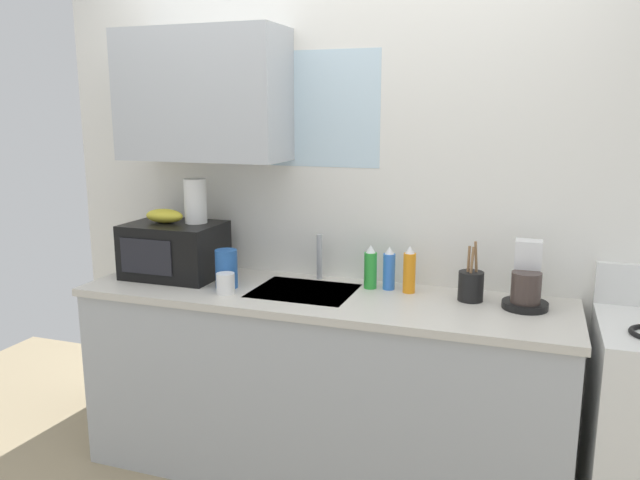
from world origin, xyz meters
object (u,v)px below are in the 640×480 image
object	(u,v)px
dish_soap_bottle_blue	(389,269)
mug_white	(226,283)
banana_bunch	(164,216)
dish_soap_bottle_orange	(409,271)
coffee_maker	(526,283)
microwave	(175,250)
paper_towel_roll	(195,201)
utensil_crock	(471,285)
cereal_canister	(226,269)
dish_soap_bottle_green	(370,268)

from	to	relation	value
dish_soap_bottle_blue	mug_white	distance (m)	0.76
banana_bunch	dish_soap_bottle_orange	distance (m)	1.24
coffee_maker	dish_soap_bottle_orange	xyz separation A→B (m)	(-0.51, 0.04, -0.00)
banana_bunch	microwave	bearing A→B (deg)	-1.80
banana_bunch	coffee_maker	distance (m)	1.74
dish_soap_bottle_blue	paper_towel_roll	bearing A→B (deg)	-175.59
microwave	utensil_crock	world-z (taller)	microwave
microwave	cereal_canister	xyz separation A→B (m)	(0.34, -0.10, -0.04)
dish_soap_bottle_orange	cereal_canister	size ratio (longest dim) A/B	1.21
dish_soap_bottle_orange	paper_towel_roll	bearing A→B (deg)	-177.15
dish_soap_bottle_green	dish_soap_bottle_blue	distance (m)	0.09
dish_soap_bottle_green	cereal_canister	size ratio (longest dim) A/B	1.13
paper_towel_roll	cereal_canister	size ratio (longest dim) A/B	1.21
coffee_maker	utensil_crock	xyz separation A→B (m)	(-0.23, 0.01, -0.04)
banana_bunch	cereal_canister	bearing A→B (deg)	-14.38
cereal_canister	utensil_crock	size ratio (longest dim) A/B	0.69
paper_towel_roll	utensil_crock	distance (m)	1.38
coffee_maker	mug_white	world-z (taller)	coffee_maker
banana_bunch	dish_soap_bottle_green	bearing A→B (deg)	6.30
dish_soap_bottle_blue	coffee_maker	bearing A→B (deg)	-6.22
microwave	coffee_maker	xyz separation A→B (m)	(1.68, 0.06, -0.03)
paper_towel_roll	cereal_canister	world-z (taller)	paper_towel_roll
dish_soap_bottle_green	paper_towel_roll	bearing A→B (deg)	-175.86
coffee_maker	mug_white	bearing A→B (deg)	-169.15
coffee_maker	paper_towel_roll	bearing A→B (deg)	-179.70
banana_bunch	paper_towel_roll	world-z (taller)	paper_towel_roll
dish_soap_bottle_blue	mug_white	world-z (taller)	dish_soap_bottle_blue
dish_soap_bottle_orange	utensil_crock	world-z (taller)	utensil_crock
paper_towel_roll	coffee_maker	xyz separation A→B (m)	(1.58, 0.01, -0.28)
paper_towel_roll	cereal_canister	bearing A→B (deg)	-32.01
dish_soap_bottle_orange	mug_white	xyz separation A→B (m)	(-0.79, -0.29, -0.06)
banana_bunch	cereal_canister	world-z (taller)	banana_bunch
banana_bunch	dish_soap_bottle_green	xyz separation A→B (m)	(1.03, 0.11, -0.21)
dish_soap_bottle_orange	utensil_crock	bearing A→B (deg)	-6.78
dish_soap_bottle_orange	mug_white	bearing A→B (deg)	-159.54
banana_bunch	coffee_maker	bearing A→B (deg)	1.93
coffee_maker	mug_white	distance (m)	1.32
dish_soap_bottle_green	cereal_canister	distance (m)	0.68
cereal_canister	banana_bunch	bearing A→B (deg)	165.62
utensil_crock	dish_soap_bottle_orange	bearing A→B (deg)	173.22
dish_soap_bottle_orange	utensil_crock	xyz separation A→B (m)	(0.28, -0.03, -0.03)
microwave	mug_white	size ratio (longest dim) A/B	4.84
dish_soap_bottle_green	dish_soap_bottle_blue	world-z (taller)	dish_soap_bottle_green
paper_towel_roll	banana_bunch	bearing A→B (deg)	-161.57
utensil_crock	banana_bunch	bearing A→B (deg)	-177.33
paper_towel_roll	utensil_crock	bearing A→B (deg)	0.84
microwave	dish_soap_bottle_orange	size ratio (longest dim) A/B	2.10
banana_bunch	coffee_maker	size ratio (longest dim) A/B	0.71
dish_soap_bottle_blue	cereal_canister	xyz separation A→B (m)	(-0.73, -0.22, -0.00)
microwave	cereal_canister	bearing A→B (deg)	-16.13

